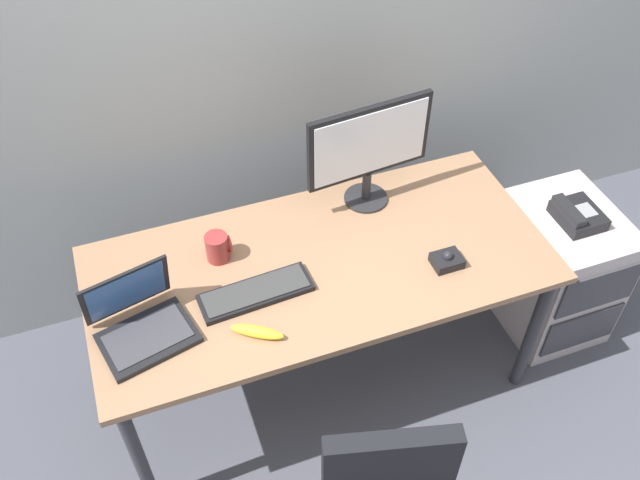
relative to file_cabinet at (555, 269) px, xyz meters
The scene contains 11 objects.
ground_plane 1.17m from the file_cabinet, behind, with size 8.00×8.00×0.00m, color #494B56.
back_wall 1.75m from the file_cabinet, 144.71° to the left, with size 6.00×0.10×2.80m, color #A2A7A7.
desk 1.18m from the file_cabinet, behind, with size 1.74×0.80×0.74m.
file_cabinet is the anchor object (origin of this frame).
desk_phone 0.36m from the file_cabinet, 116.78° to the right, with size 0.17×0.20×0.09m.
monitor_main 1.12m from the file_cabinet, 159.28° to the left, with size 0.52×0.18×0.46m.
keyboard 1.46m from the file_cabinet, behind, with size 0.42×0.16×0.03m.
laptop 1.87m from the file_cabinet, behind, with size 0.37×0.34×0.24m.
trackball_mouse 0.82m from the file_cabinet, 169.60° to the right, with size 0.11×0.09×0.07m.
coffee_mug 1.57m from the file_cabinet, behind, with size 0.10×0.09×0.11m.
banana 1.52m from the file_cabinet, behind, with size 0.19×0.04×0.04m, color yellow.
Camera 1 is at (-0.60, -1.64, 2.65)m, focal length 38.47 mm.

